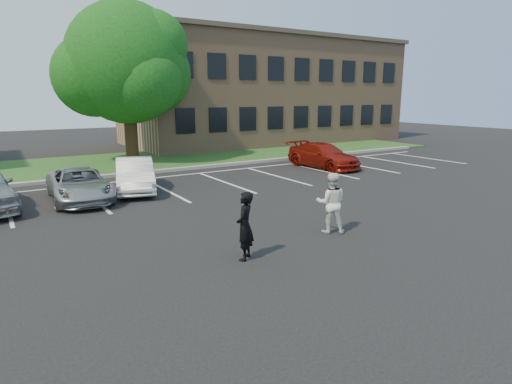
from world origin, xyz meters
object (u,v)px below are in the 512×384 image
Objects in this scene: man_white_shirt at (331,203)px; car_red_compact at (323,156)px; car_white_sedan at (135,175)px; man_black_suit at (245,226)px; office_building at (264,91)px; tree at (128,66)px; car_silver_minivan at (79,185)px.

man_white_shirt is 11.18m from car_red_compact.
car_red_compact is at bearing 17.08° from car_white_sedan.
office_building is at bearing -168.90° from man_black_suit.
car_white_sedan is 10.21m from car_red_compact.
tree is 5.14× the size of man_white_shirt.
man_white_shirt is 9.33m from car_silver_minivan.
office_building reaches higher than man_white_shirt.
man_white_shirt is 0.39× the size of car_red_compact.
office_building reaches higher than car_silver_minivan.
office_building is at bearing -82.57° from man_white_shirt.
office_building reaches higher than car_red_compact.
man_white_shirt is at bearing -54.69° from car_white_sedan.
car_white_sedan is at bearing -134.91° from man_black_suit.
man_white_shirt reaches higher than car_red_compact.
car_white_sedan is at bearing 178.43° from car_red_compact.
office_building is at bearing 66.12° from car_red_compact.
car_silver_minivan is at bearing -19.47° from man_white_shirt.
office_building is 5.59× the size of car_white_sedan.
office_building is 14.52m from car_red_compact.
car_white_sedan is at bearing -106.04° from tree.
car_white_sedan is (2.20, 0.49, 0.07)m from car_silver_minivan.
car_red_compact is (7.16, 8.58, -0.21)m from man_white_shirt.
office_building is 13.09× the size of man_white_shirt.
man_black_suit is 8.67m from car_white_sedan.
man_black_suit is 0.38× the size of car_silver_minivan.
man_white_shirt is (-12.04, -21.79, -3.30)m from office_building.
car_white_sedan is at bearing -137.97° from office_building.
man_white_shirt is 8.75m from car_white_sedan.
man_white_shirt reaches higher than car_silver_minivan.
car_white_sedan is 0.91× the size of car_red_compact.
man_black_suit is at bearing 44.90° from man_white_shirt.
tree is at bearing 133.69° from car_red_compact.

